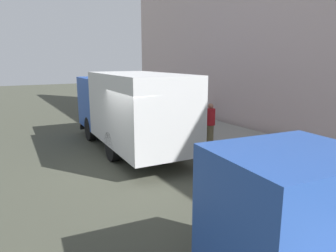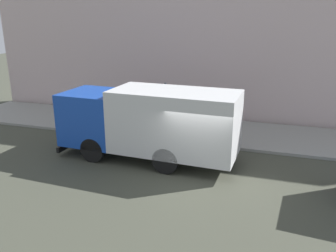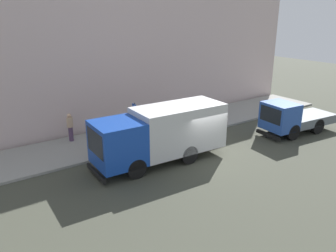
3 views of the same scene
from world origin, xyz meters
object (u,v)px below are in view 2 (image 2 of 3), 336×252
at_px(pedestrian_third, 199,120).
at_px(pedestrian_walking, 133,100).
at_px(pedestrian_standing, 151,111).
at_px(street_sign_post, 165,105).
at_px(traffic_cone_orange, 121,123).
at_px(large_utility_truck, 149,121).

bearing_deg(pedestrian_third, pedestrian_walking, -171.50).
distance_m(pedestrian_standing, street_sign_post, 1.77).
bearing_deg(pedestrian_walking, street_sign_post, 74.33).
relative_size(pedestrian_standing, pedestrian_third, 1.03).
xyz_separation_m(pedestrian_walking, traffic_cone_orange, (-2.46, -0.35, -0.62)).
height_order(large_utility_truck, pedestrian_walking, large_utility_truck).
bearing_deg(pedestrian_standing, pedestrian_third, 75.86).
bearing_deg(street_sign_post, pedestrian_walking, 44.81).
xyz_separation_m(pedestrian_walking, pedestrian_third, (-2.65, -4.51, -0.07)).
relative_size(large_utility_truck, traffic_cone_orange, 11.92).
distance_m(pedestrian_walking, pedestrian_standing, 2.51).
xyz_separation_m(large_utility_truck, traffic_cone_orange, (3.04, 2.72, -1.23)).
relative_size(pedestrian_walking, pedestrian_standing, 1.04).
relative_size(pedestrian_standing, street_sign_post, 0.65).
xyz_separation_m(large_utility_truck, pedestrian_standing, (3.75, 1.28, -0.65)).
xyz_separation_m(pedestrian_standing, traffic_cone_orange, (-0.71, 1.44, -0.58)).
xyz_separation_m(large_utility_truck, pedestrian_third, (2.85, -1.44, -0.67)).
xyz_separation_m(pedestrian_standing, pedestrian_third, (-0.90, -2.72, -0.02)).
xyz_separation_m(large_utility_truck, pedestrian_walking, (5.51, 3.07, -0.61)).
bearing_deg(large_utility_truck, street_sign_post, 5.83).
distance_m(large_utility_truck, street_sign_post, 2.57).
bearing_deg(large_utility_truck, pedestrian_standing, 21.37).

